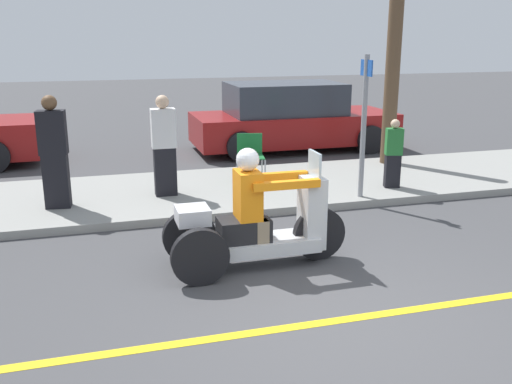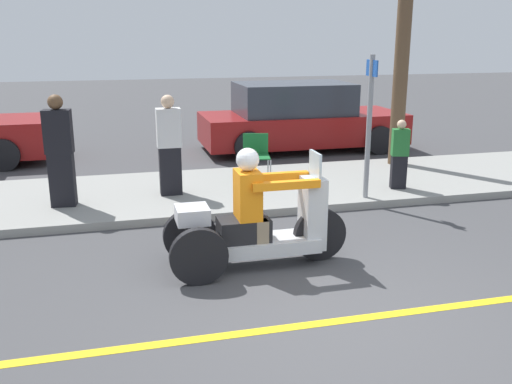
{
  "view_description": "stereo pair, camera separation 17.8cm",
  "coord_description": "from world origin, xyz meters",
  "px_view_note": "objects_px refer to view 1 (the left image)",
  "views": [
    {
      "loc": [
        -2.2,
        -4.46,
        2.62
      ],
      "look_at": [
        -0.49,
        1.49,
        0.89
      ],
      "focal_mm": 40.0,
      "sensor_mm": 36.0,
      "label": 1
    },
    {
      "loc": [
        -2.03,
        -4.5,
        2.62
      ],
      "look_at": [
        -0.49,
        1.49,
        0.89
      ],
      "focal_mm": 40.0,
      "sensor_mm": 36.0,
      "label": 2
    }
  ],
  "objects_px": {
    "street_sign": "(364,121)",
    "motorcycle_trike": "(256,225)",
    "folding_chair_curbside": "(250,153)",
    "parked_car_lot_left": "(291,118)",
    "spectator_end_of_line": "(54,154)",
    "tree_trunk": "(392,82)",
    "spectator_with_child": "(164,148)",
    "spectator_far_back": "(393,155)"
  },
  "relations": [
    {
      "from": "street_sign",
      "to": "motorcycle_trike",
      "type": "bearing_deg",
      "value": -139.42
    },
    {
      "from": "folding_chair_curbside",
      "to": "parked_car_lot_left",
      "type": "height_order",
      "value": "parked_car_lot_left"
    },
    {
      "from": "motorcycle_trike",
      "to": "spectator_end_of_line",
      "type": "height_order",
      "value": "spectator_end_of_line"
    },
    {
      "from": "tree_trunk",
      "to": "street_sign",
      "type": "relative_size",
      "value": 1.45
    },
    {
      "from": "motorcycle_trike",
      "to": "parked_car_lot_left",
      "type": "distance_m",
      "value": 6.96
    },
    {
      "from": "spectator_end_of_line",
      "to": "spectator_with_child",
      "type": "bearing_deg",
      "value": 8.21
    },
    {
      "from": "motorcycle_trike",
      "to": "folding_chair_curbside",
      "type": "relative_size",
      "value": 2.6
    },
    {
      "from": "motorcycle_trike",
      "to": "street_sign",
      "type": "xyz_separation_m",
      "value": [
        2.29,
        1.96,
        0.81
      ]
    },
    {
      "from": "tree_trunk",
      "to": "parked_car_lot_left",
      "type": "bearing_deg",
      "value": 117.26
    },
    {
      "from": "motorcycle_trike",
      "to": "parked_car_lot_left",
      "type": "height_order",
      "value": "parked_car_lot_left"
    },
    {
      "from": "spectator_far_back",
      "to": "spectator_end_of_line",
      "type": "bearing_deg",
      "value": 176.37
    },
    {
      "from": "spectator_far_back",
      "to": "parked_car_lot_left",
      "type": "distance_m",
      "value": 4.1
    },
    {
      "from": "spectator_with_child",
      "to": "tree_trunk",
      "type": "bearing_deg",
      "value": 14.06
    },
    {
      "from": "motorcycle_trike",
      "to": "spectator_far_back",
      "type": "height_order",
      "value": "motorcycle_trike"
    },
    {
      "from": "folding_chair_curbside",
      "to": "motorcycle_trike",
      "type": "bearing_deg",
      "value": -104.46
    },
    {
      "from": "street_sign",
      "to": "spectator_with_child",
      "type": "bearing_deg",
      "value": 162.15
    },
    {
      "from": "motorcycle_trike",
      "to": "spectator_with_child",
      "type": "height_order",
      "value": "spectator_with_child"
    },
    {
      "from": "spectator_far_back",
      "to": "street_sign",
      "type": "relative_size",
      "value": 0.52
    },
    {
      "from": "motorcycle_trike",
      "to": "street_sign",
      "type": "distance_m",
      "value": 3.12
    },
    {
      "from": "spectator_end_of_line",
      "to": "folding_chair_curbside",
      "type": "bearing_deg",
      "value": 12.84
    },
    {
      "from": "spectator_with_child",
      "to": "folding_chair_curbside",
      "type": "xyz_separation_m",
      "value": [
        1.54,
        0.49,
        -0.26
      ]
    },
    {
      "from": "parked_car_lot_left",
      "to": "street_sign",
      "type": "bearing_deg",
      "value": -94.96
    },
    {
      "from": "parked_car_lot_left",
      "to": "spectator_with_child",
      "type": "bearing_deg",
      "value": -133.56
    },
    {
      "from": "spectator_with_child",
      "to": "spectator_end_of_line",
      "type": "bearing_deg",
      "value": -171.79
    },
    {
      "from": "motorcycle_trike",
      "to": "parked_car_lot_left",
      "type": "xyz_separation_m",
      "value": [
        2.68,
        6.42,
        0.22
      ]
    },
    {
      "from": "spectator_end_of_line",
      "to": "parked_car_lot_left",
      "type": "height_order",
      "value": "spectator_end_of_line"
    },
    {
      "from": "parked_car_lot_left",
      "to": "motorcycle_trike",
      "type": "bearing_deg",
      "value": -112.63
    },
    {
      "from": "motorcycle_trike",
      "to": "spectator_far_back",
      "type": "xyz_separation_m",
      "value": [
        3.05,
        2.34,
        0.17
      ]
    },
    {
      "from": "spectator_far_back",
      "to": "motorcycle_trike",
      "type": "bearing_deg",
      "value": -142.52
    },
    {
      "from": "spectator_with_child",
      "to": "spectator_end_of_line",
      "type": "xyz_separation_m",
      "value": [
        -1.63,
        -0.23,
        0.03
      ]
    },
    {
      "from": "street_sign",
      "to": "folding_chair_curbside",
      "type": "bearing_deg",
      "value": 134.52
    },
    {
      "from": "parked_car_lot_left",
      "to": "street_sign",
      "type": "relative_size",
      "value": 2.1
    },
    {
      "from": "spectator_with_child",
      "to": "parked_car_lot_left",
      "type": "bearing_deg",
      "value": 46.44
    },
    {
      "from": "motorcycle_trike",
      "to": "folding_chair_curbside",
      "type": "bearing_deg",
      "value": 75.54
    },
    {
      "from": "parked_car_lot_left",
      "to": "tree_trunk",
      "type": "xyz_separation_m",
      "value": [
        1.22,
        -2.37,
        0.99
      ]
    },
    {
      "from": "motorcycle_trike",
      "to": "spectator_far_back",
      "type": "bearing_deg",
      "value": 37.48
    },
    {
      "from": "spectator_with_child",
      "to": "street_sign",
      "type": "bearing_deg",
      "value": -17.85
    },
    {
      "from": "folding_chair_curbside",
      "to": "spectator_end_of_line",
      "type": "bearing_deg",
      "value": -167.16
    },
    {
      "from": "spectator_far_back",
      "to": "tree_trunk",
      "type": "height_order",
      "value": "tree_trunk"
    },
    {
      "from": "folding_chair_curbside",
      "to": "tree_trunk",
      "type": "height_order",
      "value": "tree_trunk"
    },
    {
      "from": "street_sign",
      "to": "tree_trunk",
      "type": "bearing_deg",
      "value": 52.46
    },
    {
      "from": "motorcycle_trike",
      "to": "parked_car_lot_left",
      "type": "relative_size",
      "value": 0.46
    }
  ]
}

